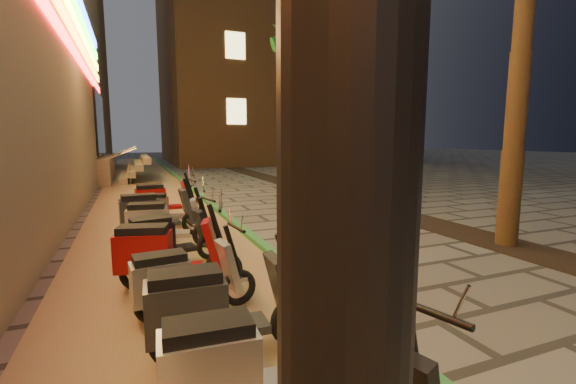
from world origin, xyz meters
name	(u,v)px	position (x,y,z in m)	size (l,w,h in m)	color
ground	(438,322)	(0.00, 0.00, 0.00)	(120.00, 120.00, 0.00)	#474442
parking_strip	(151,202)	(-2.60, 10.00, 0.01)	(3.40, 60.00, 0.01)	#8C7251
green_curb	(203,198)	(-0.90, 10.00, 0.05)	(0.18, 60.00, 0.10)	#2A7036
planting_strip	(405,216)	(3.60, 5.00, 0.01)	(1.20, 40.00, 0.02)	black
apartment_block	(265,25)	(9.00, 32.00, 12.50)	(18.00, 16.06, 25.00)	brown
palm_c	(369,14)	(3.60, 7.00, 5.73)	(2.97, 3.02, 6.91)	#472D19
palm_d	(300,44)	(3.60, 12.00, 5.94)	(2.97, 3.02, 7.16)	#472D19
pedestrian_sign	(343,156)	(0.16, 2.48, 1.79)	(0.58, 0.25, 2.76)	black
scooter_3	(244,366)	(-2.49, -0.73, 0.48)	(1.58, 0.55, 1.12)	black
scooter_4	(215,309)	(-2.51, 0.19, 0.51)	(1.67, 0.59, 1.18)	black
scooter_5	(181,280)	(-2.69, 1.21, 0.45)	(1.49, 0.57, 1.04)	black
scooter_6	(164,254)	(-2.80, 2.15, 0.52)	(1.69, 0.83, 1.19)	black
scooter_7	(167,239)	(-2.68, 3.11, 0.48)	(1.57, 0.73, 1.10)	black
scooter_8	(162,224)	(-2.68, 4.16, 0.51)	(1.68, 0.68, 1.18)	black
scooter_9	(153,213)	(-2.77, 5.10, 0.54)	(1.77, 0.63, 1.24)	black
scooter_10	(164,209)	(-2.49, 6.10, 0.46)	(1.48, 0.76, 1.05)	black
scooter_11	(161,200)	(-2.48, 7.11, 0.52)	(1.70, 0.59, 1.19)	black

